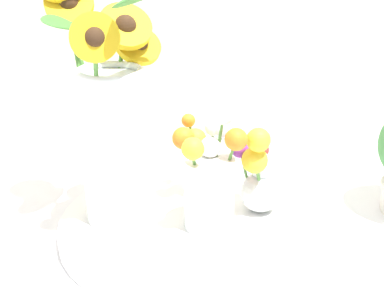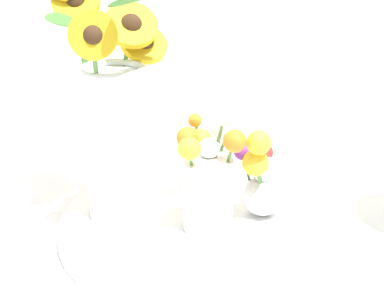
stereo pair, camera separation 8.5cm
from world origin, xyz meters
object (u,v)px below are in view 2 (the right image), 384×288
(vase_bulb_right, at_px, (260,178))
(vase_small_center, at_px, (209,185))
(serving_tray, at_px, (192,225))
(mason_jar_sunflowers, at_px, (114,117))
(vase_small_back, at_px, (206,160))

(vase_bulb_right, bearing_deg, vase_small_center, -164.14)
(serving_tray, xyz_separation_m, vase_small_center, (0.02, -0.03, 0.09))
(mason_jar_sunflowers, height_order, vase_small_back, mason_jar_sunflowers)
(vase_small_center, xyz_separation_m, vase_small_back, (0.01, 0.11, -0.00))
(mason_jar_sunflowers, height_order, vase_bulb_right, mason_jar_sunflowers)
(serving_tray, relative_size, vase_small_back, 2.98)
(mason_jar_sunflowers, distance_m, vase_small_back, 0.19)
(vase_small_center, bearing_deg, vase_small_back, 82.79)
(serving_tray, xyz_separation_m, vase_small_back, (0.04, 0.08, 0.08))
(serving_tray, relative_size, vase_small_center, 2.20)
(vase_bulb_right, bearing_deg, vase_small_back, 133.48)
(serving_tray, distance_m, vase_small_back, 0.12)
(serving_tray, height_order, vase_small_back, vase_small_back)
(vase_bulb_right, distance_m, vase_small_back, 0.11)
(vase_bulb_right, xyz_separation_m, vase_small_back, (-0.08, 0.08, 0.00))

